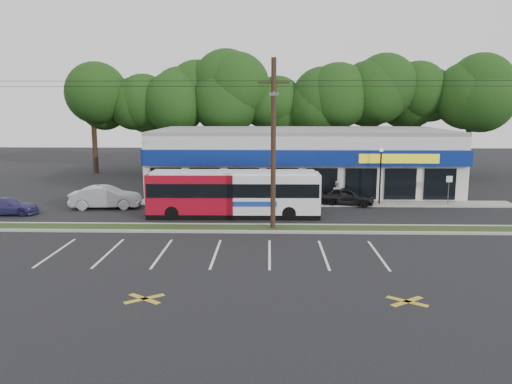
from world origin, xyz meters
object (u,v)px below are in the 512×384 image
object	(u,v)px
sign_post	(449,185)
car_silver	(106,197)
utility_pole	(270,139)
car_dark	(346,196)
metrobus	(234,193)
pedestrian_a	(317,200)
lamp_post	(381,169)
car_blue	(8,206)
pedestrian_b	(337,193)

from	to	relation	value
sign_post	car_silver	world-z (taller)	sign_post
utility_pole	car_dark	size ratio (longest dim) A/B	12.39
sign_post	metrobus	distance (m)	16.10
sign_post	car_dark	xyz separation A→B (m)	(-7.51, -0.07, -0.87)
metrobus	pedestrian_a	size ratio (longest dim) A/B	6.49
lamp_post	pedestrian_a	distance (m)	5.95
car_dark	car_blue	xyz separation A→B (m)	(-23.50, -3.77, -0.10)
car_silver	pedestrian_a	distance (m)	15.09
car_silver	pedestrian_b	distance (m)	16.85
utility_pole	pedestrian_a	world-z (taller)	utility_pole
car_silver	car_blue	size ratio (longest dim) A/B	1.22
metrobus	pedestrian_a	world-z (taller)	metrobus
utility_pole	metrobus	size ratio (longest dim) A/B	4.39
lamp_post	car_blue	world-z (taller)	lamp_post
metrobus	pedestrian_b	world-z (taller)	metrobus
lamp_post	metrobus	bearing A→B (deg)	-157.87
sign_post	car_blue	xyz separation A→B (m)	(-31.01, -3.85, -0.97)
utility_pole	pedestrian_a	distance (m)	7.53
metrobus	car_blue	xyz separation A→B (m)	(-15.43, 0.23, -1.03)
car_dark	pedestrian_b	size ratio (longest dim) A/B	2.19
car_dark	pedestrian_a	bearing A→B (deg)	146.12
metrobus	pedestrian_b	xyz separation A→B (m)	(7.35, 4.00, -0.70)
car_dark	pedestrian_a	world-z (taller)	pedestrian_a
utility_pole	sign_post	world-z (taller)	utility_pole
car_dark	pedestrian_a	distance (m)	3.49
car_blue	pedestrian_b	size ratio (longest dim) A/B	2.19
metrobus	pedestrian_a	distance (m)	5.88
car_blue	car_silver	bearing A→B (deg)	-73.33
metrobus	car_dark	xyz separation A→B (m)	(8.07, 4.00, -0.93)
car_blue	pedestrian_b	bearing A→B (deg)	-84.56
car_dark	car_silver	world-z (taller)	car_silver
lamp_post	car_silver	size ratio (longest dim) A/B	0.86
car_blue	pedestrian_a	bearing A→B (deg)	-90.50
car_blue	pedestrian_b	distance (m)	23.10
lamp_post	car_silver	world-z (taller)	lamp_post
utility_pole	pedestrian_a	xyz separation A→B (m)	(3.23, 5.07, -4.54)
sign_post	pedestrian_a	world-z (taller)	sign_post
pedestrian_a	metrobus	bearing A→B (deg)	-6.39
car_silver	car_blue	distance (m)	6.42
utility_pole	sign_post	xyz separation A→B (m)	(13.17, 7.65, -3.86)
lamp_post	car_dark	xyz separation A→B (m)	(-2.51, -0.30, -1.98)
metrobus	utility_pole	bearing A→B (deg)	-56.87
utility_pole	car_silver	world-z (taller)	utility_pole
lamp_post	car_dark	distance (m)	3.21
car_blue	lamp_post	bearing A→B (deg)	-85.06
utility_pole	sign_post	distance (m)	15.71
lamp_post	car_dark	size ratio (longest dim) A/B	1.05
lamp_post	sign_post	size ratio (longest dim) A/B	1.91
car_silver	pedestrian_a	world-z (taller)	pedestrian_a
utility_pole	pedestrian_b	size ratio (longest dim) A/B	27.18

